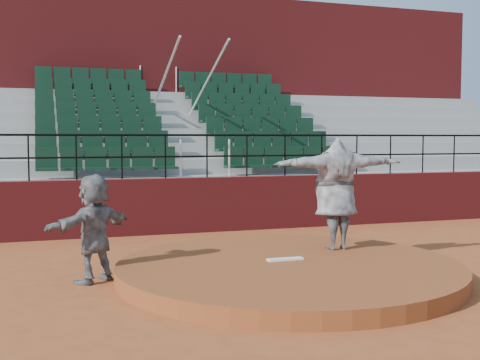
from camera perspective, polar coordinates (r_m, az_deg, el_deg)
name	(u,v)px	position (r m, az deg, el deg)	size (l,w,h in m)	color
ground	(289,277)	(9.80, 4.65, -9.18)	(90.00, 90.00, 0.00)	#964721
pitchers_mound	(289,270)	(9.77, 4.65, -8.46)	(5.50, 5.50, 0.25)	brown
pitching_rubber	(285,259)	(9.88, 4.31, -7.49)	(0.60, 0.15, 0.03)	white
boundary_wall	(207,204)	(14.36, -3.13, -2.32)	(24.00, 0.30, 1.30)	maroon
wall_railing	(207,147)	(14.28, -3.15, 3.19)	(24.04, 0.05, 1.03)	black
seating_deck	(175,165)	(17.84, -6.20, 1.44)	(24.00, 5.97, 4.63)	gray
press_box_facade	(151,101)	(21.74, -8.44, 7.44)	(24.00, 3.00, 7.10)	maroon
pitcher	(336,194)	(10.82, 9.08, -1.29)	(2.44, 0.66, 1.99)	black
fielder	(94,228)	(9.59, -13.67, -4.44)	(1.56, 0.50, 1.68)	black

